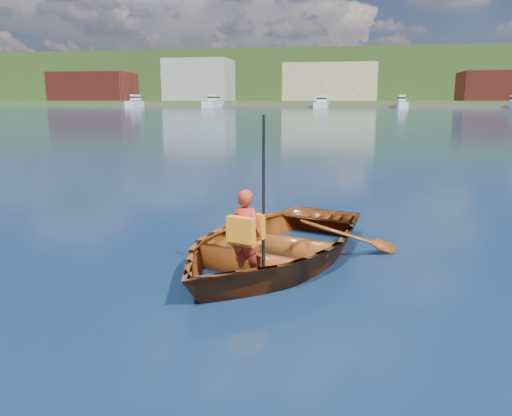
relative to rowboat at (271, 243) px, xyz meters
The scene contains 8 objects.
ground 0.95m from the rowboat, 134.19° to the left, with size 600.00×600.00×0.00m.
rowboat is the anchor object (origin of this frame).
child_paddler 0.99m from the rowboat, 100.22° to the right, with size 0.45×0.43×1.90m.
shoreline 237.48m from the rowboat, 90.15° to the left, with size 400.00×140.00×22.00m.
dock 148.71m from the rowboat, 88.44° to the left, with size 160.04×9.38×0.80m.
waterfront_buildings 166.03m from the rowboat, 92.89° to the left, with size 202.00×16.00×14.00m.
marina_yachts 143.98m from the rowboat, 89.52° to the left, with size 141.98×13.73×4.20m.
hillside_trees 237.63m from the rowboat, 98.02° to the left, with size 273.93×83.26×23.42m.
Camera 1 is at (1.60, -7.09, 2.16)m, focal length 35.00 mm.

